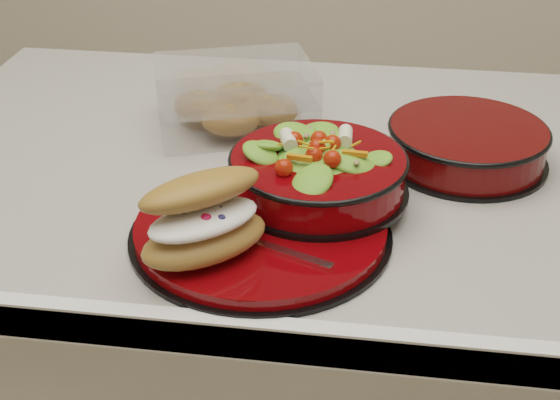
# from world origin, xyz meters

# --- Properties ---
(island_counter) EXTENTS (1.24, 0.74, 0.90)m
(island_counter) POSITION_xyz_m (0.00, -0.00, 0.45)
(island_counter) COLOR white
(island_counter) RESTS_ON ground
(dinner_plate) EXTENTS (0.31, 0.31, 0.02)m
(dinner_plate) POSITION_xyz_m (-0.07, -0.21, 0.91)
(dinner_plate) COLOR black
(dinner_plate) RESTS_ON island_counter
(salad_bowl) EXTENTS (0.22, 0.22, 0.09)m
(salad_bowl) POSITION_xyz_m (-0.02, -0.13, 0.96)
(salad_bowl) COLOR black
(salad_bowl) RESTS_ON dinner_plate
(croissant) EXTENTS (0.16, 0.17, 0.09)m
(croissant) POSITION_xyz_m (-0.12, -0.27, 0.96)
(croissant) COLOR #A17031
(croissant) RESTS_ON dinner_plate
(fork) EXTENTS (0.15, 0.07, 0.00)m
(fork) POSITION_xyz_m (-0.06, -0.25, 0.92)
(fork) COLOR silver
(fork) RESTS_ON dinner_plate
(pastry_box) EXTENTS (0.26, 0.23, 0.09)m
(pastry_box) POSITION_xyz_m (-0.16, 0.09, 0.94)
(pastry_box) COLOR white
(pastry_box) RESTS_ON island_counter
(extra_bowl) EXTENTS (0.22, 0.22, 0.05)m
(extra_bowl) POSITION_xyz_m (0.17, 0.02, 0.93)
(extra_bowl) COLOR black
(extra_bowl) RESTS_ON island_counter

